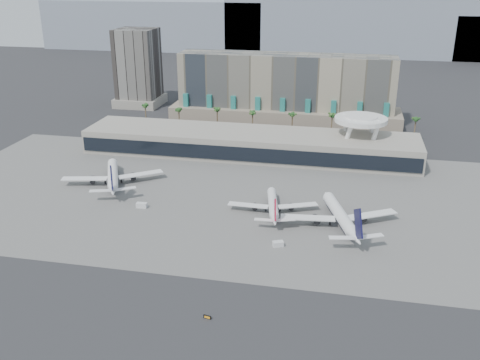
% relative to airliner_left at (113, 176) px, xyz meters
% --- Properties ---
extents(ground, '(900.00, 900.00, 0.00)m').
position_rel_airliner_left_xyz_m(ground, '(52.16, -57.76, -4.02)').
color(ground, '#232326').
rests_on(ground, ground).
extents(apron_pad, '(260.00, 130.00, 0.06)m').
position_rel_airliner_left_xyz_m(apron_pad, '(52.16, -2.76, -3.99)').
color(apron_pad, '#5B5B59').
rests_on(apron_pad, ground).
extents(mountain_ridge, '(680.00, 60.00, 70.00)m').
position_rel_airliner_left_xyz_m(mountain_ridge, '(80.04, 412.24, 25.87)').
color(mountain_ridge, gray).
rests_on(mountain_ridge, ground).
extents(hotel, '(140.00, 30.00, 42.00)m').
position_rel_airliner_left_xyz_m(hotel, '(62.16, 116.65, 12.79)').
color(hotel, gray).
rests_on(hotel, ground).
extents(office_tower, '(30.00, 30.00, 52.00)m').
position_rel_airliner_left_xyz_m(office_tower, '(-42.84, 142.24, 18.92)').
color(office_tower, black).
rests_on(office_tower, ground).
extents(terminal, '(170.00, 32.50, 14.50)m').
position_rel_airliner_left_xyz_m(terminal, '(52.16, 52.07, 2.49)').
color(terminal, '#ACA497').
rests_on(terminal, ground).
extents(saucer_structure, '(26.00, 26.00, 21.89)m').
position_rel_airliner_left_xyz_m(saucer_structure, '(107.16, 58.24, 14.43)').
color(saucer_structure, white).
rests_on(saucer_structure, ground).
extents(palm_row, '(157.80, 2.80, 13.10)m').
position_rel_airliner_left_xyz_m(palm_row, '(59.16, 87.24, 6.48)').
color(palm_row, brown).
rests_on(palm_row, ground).
extents(airliner_left, '(41.84, 43.06, 15.94)m').
position_rel_airliner_left_xyz_m(airliner_left, '(0.00, 0.00, 0.00)').
color(airliner_left, white).
rests_on(airliner_left, ground).
extents(airliner_centre, '(35.34, 36.70, 12.78)m').
position_rel_airliner_left_xyz_m(airliner_centre, '(74.19, -14.97, -0.80)').
color(airliner_centre, white).
rests_on(airliner_centre, ground).
extents(airliner_right, '(43.41, 44.92, 16.04)m').
position_rel_airliner_left_xyz_m(airliner_right, '(100.57, -21.39, 0.02)').
color(airliner_right, white).
rests_on(airliner_right, ground).
extents(service_vehicle_a, '(4.34, 2.22, 2.09)m').
position_rel_airliner_left_xyz_m(service_vehicle_a, '(21.77, -21.45, -2.97)').
color(service_vehicle_a, silver).
rests_on(service_vehicle_a, ground).
extents(service_vehicle_b, '(4.23, 3.38, 1.90)m').
position_rel_airliner_left_xyz_m(service_vehicle_b, '(80.00, -42.32, -3.07)').
color(service_vehicle_b, silver).
rests_on(service_vehicle_b, ground).
extents(taxiway_sign, '(2.31, 0.74, 1.04)m').
position_rel_airliner_left_xyz_m(taxiway_sign, '(66.46, -87.01, -3.50)').
color(taxiway_sign, black).
rests_on(taxiway_sign, ground).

